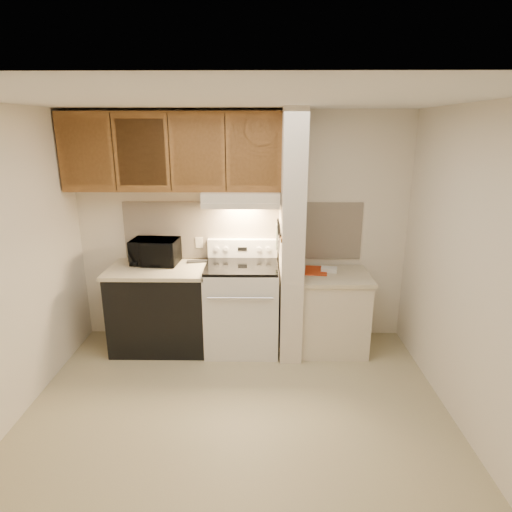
{
  "coord_description": "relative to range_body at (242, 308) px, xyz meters",
  "views": [
    {
      "loc": [
        0.2,
        -3.08,
        2.31
      ],
      "look_at": [
        0.16,
        0.75,
        1.17
      ],
      "focal_mm": 30.0,
      "sensor_mm": 36.0,
      "label": 1
    }
  ],
  "objects": [
    {
      "name": "floor",
      "position": [
        0.0,
        -1.16,
        -0.46
      ],
      "size": [
        3.6,
        3.6,
        0.0
      ],
      "primitive_type": "plane",
      "color": "tan",
      "rests_on": "ground"
    },
    {
      "name": "ceiling",
      "position": [
        0.0,
        -1.16,
        2.04
      ],
      "size": [
        3.6,
        3.6,
        0.0
      ],
      "primitive_type": "plane",
      "rotation": [
        3.14,
        0.0,
        0.0
      ],
      "color": "white",
      "rests_on": "wall_back"
    },
    {
      "name": "wall_back",
      "position": [
        0.0,
        0.34,
        0.79
      ],
      "size": [
        3.6,
        2.5,
        0.02
      ],
      "primitive_type": "cube",
      "rotation": [
        1.57,
        0.0,
        0.0
      ],
      "color": "silver",
      "rests_on": "floor"
    },
    {
      "name": "wall_left",
      "position": [
        -1.8,
        -1.16,
        0.79
      ],
      "size": [
        0.02,
        3.0,
        2.5
      ],
      "primitive_type": "cube",
      "color": "silver",
      "rests_on": "floor"
    },
    {
      "name": "wall_right",
      "position": [
        1.8,
        -1.16,
        0.79
      ],
      "size": [
        0.02,
        3.0,
        2.5
      ],
      "primitive_type": "cube",
      "color": "silver",
      "rests_on": "floor"
    },
    {
      "name": "backsplash",
      "position": [
        0.0,
        0.33,
        0.78
      ],
      "size": [
        2.6,
        0.02,
        0.63
      ],
      "primitive_type": "cube",
      "color": "#FFE7C9",
      "rests_on": "wall_back"
    },
    {
      "name": "range_body",
      "position": [
        0.0,
        0.0,
        0.0
      ],
      "size": [
        0.76,
        0.65,
        0.92
      ],
      "primitive_type": "cube",
      "color": "silver",
      "rests_on": "floor"
    },
    {
      "name": "oven_window",
      "position": [
        0.0,
        -0.32,
        0.04
      ],
      "size": [
        0.5,
        0.01,
        0.3
      ],
      "primitive_type": "cube",
      "color": "black",
      "rests_on": "range_body"
    },
    {
      "name": "oven_handle",
      "position": [
        0.0,
        -0.35,
        0.26
      ],
      "size": [
        0.65,
        0.02,
        0.02
      ],
      "primitive_type": "cylinder",
      "rotation": [
        0.0,
        1.57,
        0.0
      ],
      "color": "silver",
      "rests_on": "range_body"
    },
    {
      "name": "cooktop",
      "position": [
        0.0,
        0.0,
        0.48
      ],
      "size": [
        0.74,
        0.64,
        0.03
      ],
      "primitive_type": "cube",
      "color": "black",
      "rests_on": "range_body"
    },
    {
      "name": "range_backguard",
      "position": [
        0.0,
        0.28,
        0.59
      ],
      "size": [
        0.76,
        0.08,
        0.2
      ],
      "primitive_type": "cube",
      "color": "silver",
      "rests_on": "range_body"
    },
    {
      "name": "range_display",
      "position": [
        0.0,
        0.24,
        0.59
      ],
      "size": [
        0.1,
        0.01,
        0.04
      ],
      "primitive_type": "cube",
      "color": "black",
      "rests_on": "range_backguard"
    },
    {
      "name": "range_knob_left_outer",
      "position": [
        -0.28,
        0.24,
        0.59
      ],
      "size": [
        0.05,
        0.02,
        0.05
      ],
      "primitive_type": "cylinder",
      "rotation": [
        1.57,
        0.0,
        0.0
      ],
      "color": "silver",
      "rests_on": "range_backguard"
    },
    {
      "name": "range_knob_left_inner",
      "position": [
        -0.18,
        0.24,
        0.59
      ],
      "size": [
        0.05,
        0.02,
        0.05
      ],
      "primitive_type": "cylinder",
      "rotation": [
        1.57,
        0.0,
        0.0
      ],
      "color": "silver",
      "rests_on": "range_backguard"
    },
    {
      "name": "range_knob_right_inner",
      "position": [
        0.18,
        0.24,
        0.59
      ],
      "size": [
        0.05,
        0.02,
        0.05
      ],
      "primitive_type": "cylinder",
      "rotation": [
        1.57,
        0.0,
        0.0
      ],
      "color": "silver",
      "rests_on": "range_backguard"
    },
    {
      "name": "range_knob_right_outer",
      "position": [
        0.28,
        0.24,
        0.59
      ],
      "size": [
        0.05,
        0.02,
        0.05
      ],
      "primitive_type": "cylinder",
      "rotation": [
        1.57,
        0.0,
        0.0
      ],
      "color": "silver",
      "rests_on": "range_backguard"
    },
    {
      "name": "dishwasher_front",
      "position": [
        -0.88,
        0.01,
        -0.03
      ],
      "size": [
        1.0,
        0.63,
        0.87
      ],
      "primitive_type": "cube",
      "color": "black",
      "rests_on": "floor"
    },
    {
      "name": "left_countertop",
      "position": [
        -0.88,
        0.01,
        0.43
      ],
      "size": [
        1.04,
        0.67,
        0.04
      ],
      "primitive_type": "cube",
      "color": "beige",
      "rests_on": "dishwasher_front"
    },
    {
      "name": "spoon_rest",
      "position": [
        -0.48,
        0.21,
        0.46
      ],
      "size": [
        0.26,
        0.13,
        0.02
      ],
      "primitive_type": "cube",
      "rotation": [
        0.0,
        0.0,
        0.23
      ],
      "color": "black",
      "rests_on": "left_countertop"
    },
    {
      "name": "teal_jar",
      "position": [
        -1.15,
        0.23,
        0.5
      ],
      "size": [
        0.11,
        0.11,
        0.1
      ],
      "primitive_type": "cylinder",
      "rotation": [
        0.0,
        0.0,
        -0.27
      ],
      "color": "#2C6D69",
      "rests_on": "left_countertop"
    },
    {
      "name": "outlet",
      "position": [
        -0.48,
        0.32,
        0.64
      ],
      "size": [
        0.08,
        0.01,
        0.12
      ],
      "primitive_type": "cube",
      "color": "beige",
      "rests_on": "backsplash"
    },
    {
      "name": "microwave",
      "position": [
        -0.93,
        0.15,
        0.59
      ],
      "size": [
        0.51,
        0.37,
        0.27
      ],
      "primitive_type": "imported",
      "rotation": [
        0.0,
        0.0,
        -0.08
      ],
      "color": "black",
      "rests_on": "left_countertop"
    },
    {
      "name": "partition_pillar",
      "position": [
        0.51,
        -0.01,
        0.79
      ],
      "size": [
        0.22,
        0.7,
        2.5
      ],
      "primitive_type": "cube",
      "color": "beige",
      "rests_on": "floor"
    },
    {
      "name": "pillar_trim",
      "position": [
        0.39,
        -0.01,
        0.84
      ],
      "size": [
        0.01,
        0.7,
        0.04
      ],
      "primitive_type": "cube",
      "color": "brown",
      "rests_on": "partition_pillar"
    },
    {
      "name": "knife_strip",
      "position": [
        0.39,
        -0.06,
        0.86
      ],
      "size": [
        0.02,
        0.42,
        0.04
      ],
      "primitive_type": "cube",
      "color": "black",
      "rests_on": "partition_pillar"
    },
    {
      "name": "knife_blade_a",
      "position": [
        0.38,
        -0.22,
        0.76
      ],
      "size": [
        0.01,
        0.03,
        0.16
      ],
      "primitive_type": "cube",
      "color": "silver",
      "rests_on": "knife_strip"
    },
    {
      "name": "knife_handle_a",
      "position": [
        0.38,
        -0.2,
        0.91
      ],
      "size": [
        0.02,
        0.02,
        0.1
      ],
      "primitive_type": "cylinder",
      "color": "black",
      "rests_on": "knife_strip"
    },
    {
      "name": "knife_blade_b",
      "position": [
        0.38,
        -0.14,
        0.75
      ],
      "size": [
        0.01,
        0.04,
        0.18
      ],
      "primitive_type": "cube",
      "color": "silver",
      "rests_on": "knife_strip"
    },
    {
      "name": "knife_handle_b",
      "position": [
        0.38,
        -0.13,
        0.91
      ],
      "size": [
        0.02,
        0.02,
        0.1
      ],
      "primitive_type": "cylinder",
      "color": "black",
      "rests_on": "knife_strip"
    },
    {
      "name": "knife_blade_c",
      "position": [
        0.38,
        -0.05,
        0.74
      ],
      "size": [
        0.01,
        0.04,
        0.2
      ],
      "primitive_type": "cube",
      "color": "silver",
      "rests_on": "knife_strip"
    },
    {
      "name": "knife_handle_c",
      "position": [
        0.38,
        -0.04,
        0.91
      ],
      "size": [
        0.02,
        0.02,
        0.1
      ],
      "primitive_type": "cylinder",
      "color": "black",
      "rests_on": "knife_strip"
    },
    {
      "name": "knife_blade_d",
      "position": [
        0.38,
        0.03,
        0.76
      ],
      "size": [
        0.01,
        0.04,
        0.16
      ],
      "primitive_type": "cube",
      "color": "silver",
      "rests_on": "knife_strip"
    },
    {
      "name": "knife_handle_d",
      "position": [
        0.38,
        0.04,
        0.91
      ],
      "size": [
        0.02,
        0.02,
        0.1
      ],
      "primitive_type": "cylinder",
      "color": "black",
      "rests_on": "knife_strip"
    },
    {
      "name": "knife_blade_e",
      "position": [
        0.38,
        0.11,
        0.75
      ],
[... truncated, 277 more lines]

